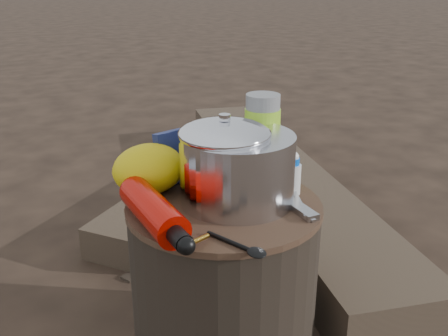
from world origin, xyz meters
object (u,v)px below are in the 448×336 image
log_main (278,184)px  thermos (262,139)px  fuel_bottle (153,211)px  stump (224,280)px  camping_pot (225,163)px  travel_mug (227,153)px

log_main → thermos: 0.85m
log_main → fuel_bottle: 1.10m
fuel_bottle → stump: bearing=9.9°
camping_pot → thermos: thermos is taller
log_main → thermos: bearing=-113.1°
camping_pot → fuel_bottle: size_ratio=0.67×
log_main → fuel_bottle: bearing=-123.4°
camping_pot → fuel_bottle: bearing=-173.3°
camping_pot → travel_mug: camping_pot is taller
stump → camping_pot: bearing=-92.7°
log_main → travel_mug: travel_mug is taller
thermos → log_main: bearing=49.8°
thermos → fuel_bottle: bearing=-163.8°
camping_pot → thermos: bearing=26.5°
stump → travel_mug: 0.31m
stump → camping_pot: camping_pot is taller
log_main → camping_pot: 0.99m
stump → log_main: size_ratio=0.23×
thermos → travel_mug: (-0.06, 0.06, -0.04)m
fuel_bottle → travel_mug: bearing=32.8°
stump → thermos: bearing=25.6°
log_main → travel_mug: size_ratio=14.83×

